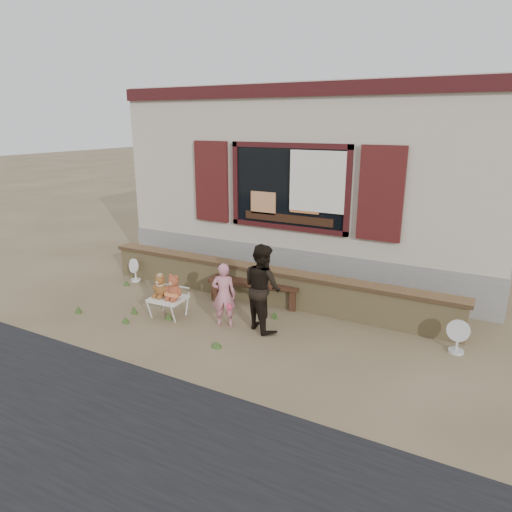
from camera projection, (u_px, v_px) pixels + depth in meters
The scene contains 12 objects.
ground at pixel (240, 320), 7.85m from camera, with size 80.00×80.00×0.00m, color brown.
shopfront at pixel (332, 177), 11.07m from camera, with size 8.04×5.13×4.00m.
brick_wall at pixel (266, 284), 8.60m from camera, with size 7.10×0.36×0.67m.
bench at pixel (255, 287), 8.49m from camera, with size 1.77×0.66×0.45m.
folding_chair at pixel (168, 299), 7.92m from camera, with size 0.61×0.55×0.35m.
teddy_bear_left at pixel (160, 285), 7.91m from camera, with size 0.30×0.26×0.41m, color brown, non-canonical shape.
teddy_bear_right at pixel (174, 287), 7.79m from camera, with size 0.33×0.28×0.45m, color brown, non-canonical shape.
child at pixel (224, 295), 7.51m from camera, with size 0.40×0.26×1.09m, color pink.
adult at pixel (262, 287), 7.35m from camera, with size 0.70×0.55×1.44m, color black.
fan_left at pixel (135, 270), 9.72m from camera, with size 0.32×0.21×0.50m.
fan_right at pixel (458, 336), 6.69m from camera, with size 0.34×0.22×0.53m.
grass_tufts at pixel (163, 311), 8.08m from camera, with size 3.59×1.61×0.14m.
Camera 1 is at (3.66, -6.21, 3.30)m, focal length 32.00 mm.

